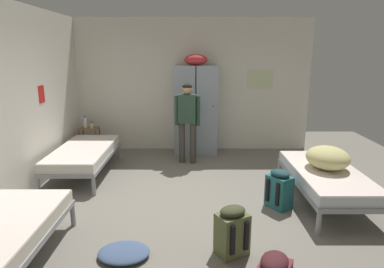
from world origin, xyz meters
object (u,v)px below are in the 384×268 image
(shelf_unit, at_px, (89,138))
(bed_left_rear, at_px, (83,153))
(backpack_teal, at_px, (279,189))
(backpack_olive, at_px, (231,231))
(locker_bank, at_px, (195,108))
(bedding_heap, at_px, (327,158))
(clothes_pile_denim, at_px, (123,253))
(person_traveler, at_px, (187,116))
(water_bottle, at_px, (85,122))
(lotion_bottle, at_px, (91,125))
(bed_right, at_px, (325,176))

(shelf_unit, bearing_deg, bed_left_rear, -78.16)
(backpack_teal, xyz_separation_m, backpack_olive, (-0.80, -1.11, 0.00))
(locker_bank, distance_m, bed_left_rear, 2.45)
(bedding_heap, distance_m, backpack_teal, 0.86)
(backpack_olive, height_order, clothes_pile_denim, backpack_olive)
(locker_bank, bearing_deg, person_traveler, -103.58)
(clothes_pile_denim, bearing_deg, backpack_olive, 3.55)
(bed_left_rear, xyz_separation_m, water_bottle, (-0.33, 1.21, 0.30))
(person_traveler, height_order, backpack_olive, person_traveler)
(person_traveler, relative_size, backpack_olive, 2.80)
(bedding_heap, relative_size, water_bottle, 2.66)
(bedding_heap, bearing_deg, clothes_pile_denim, -151.95)
(backpack_teal, bearing_deg, person_traveler, 124.06)
(lotion_bottle, bearing_deg, water_bottle, 158.20)
(backpack_teal, distance_m, clothes_pile_denim, 2.28)
(bed_right, distance_m, person_traveler, 2.72)
(clothes_pile_denim, bearing_deg, bed_right, 27.31)
(locker_bank, xyz_separation_m, bed_left_rear, (-1.98, -1.32, -0.59))
(backpack_teal, bearing_deg, bedding_heap, 18.31)
(bed_right, bearing_deg, backpack_olive, -139.18)
(shelf_unit, xyz_separation_m, lotion_bottle, (0.07, -0.04, 0.29))
(backpack_olive, xyz_separation_m, clothes_pile_denim, (-1.15, -0.07, -0.21))
(clothes_pile_denim, bearing_deg, bedding_heap, 28.05)
(shelf_unit, xyz_separation_m, backpack_teal, (3.38, -2.50, -0.09))
(lotion_bottle, bearing_deg, locker_bank, 4.30)
(backpack_teal, bearing_deg, locker_bank, 113.51)
(water_bottle, relative_size, backpack_teal, 0.46)
(bedding_heap, xyz_separation_m, backpack_olive, (-1.52, -1.35, -0.39))
(lotion_bottle, relative_size, backpack_olive, 0.27)
(backpack_olive, bearing_deg, locker_bank, 95.27)
(locker_bank, xyz_separation_m, person_traveler, (-0.17, -0.69, -0.04))
(locker_bank, xyz_separation_m, backpack_teal, (1.14, -2.62, -0.71))
(bedding_heap, xyz_separation_m, lotion_bottle, (-4.03, 2.22, -0.01))
(lotion_bottle, bearing_deg, bed_right, -29.58)
(bed_left_rear, bearing_deg, water_bottle, 105.22)
(bed_right, bearing_deg, clothes_pile_denim, -152.69)
(bed_right, relative_size, lotion_bottle, 12.79)
(bed_left_rear, relative_size, clothes_pile_denim, 3.44)
(shelf_unit, relative_size, backpack_teal, 1.04)
(person_traveler, distance_m, water_bottle, 2.24)
(bed_right, height_order, clothes_pile_denim, bed_right)
(bedding_heap, bearing_deg, locker_bank, 128.10)
(locker_bank, relative_size, clothes_pile_denim, 3.75)
(bed_right, height_order, person_traveler, person_traveler)
(shelf_unit, height_order, lotion_bottle, lotion_bottle)
(bedding_heap, relative_size, lotion_bottle, 4.54)
(water_bottle, relative_size, clothes_pile_denim, 0.46)
(shelf_unit, bearing_deg, bedding_heap, -28.84)
(bed_right, relative_size, clothes_pile_denim, 3.44)
(water_bottle, bearing_deg, backpack_teal, -36.10)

